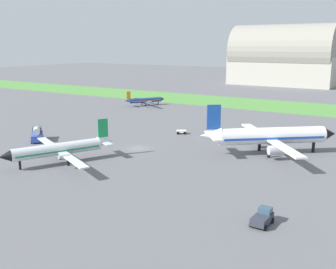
{
  "coord_description": "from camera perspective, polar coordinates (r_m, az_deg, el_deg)",
  "views": [
    {
      "loc": [
        49.12,
        -66.19,
        21.59
      ],
      "look_at": [
        5.36,
        3.52,
        3.0
      ],
      "focal_mm": 42.57,
      "sensor_mm": 36.0,
      "label": 1
    }
  ],
  "objects": [
    {
      "name": "grass_taxiway_strip",
      "position": [
        151.47,
        12.9,
        4.23
      ],
      "size": [
        360.0,
        28.0,
        0.08
      ],
      "primitive_type": "cube",
      "color": "#549342",
      "rests_on": "ground_plane"
    },
    {
      "name": "airplane_foreground_turboprop",
      "position": [
        76.45,
        -15.22,
        -1.99
      ],
      "size": [
        23.42,
        20.34,
        7.53
      ],
      "rotation": [
        0.0,
        0.0,
        4.27
      ],
      "color": "silver",
      "rests_on": "ground_plane"
    },
    {
      "name": "fuel_truck_midfield",
      "position": [
        96.11,
        -18.25,
        0.06
      ],
      "size": [
        6.45,
        6.12,
        3.29
      ],
      "rotation": [
        0.0,
        0.0,
        2.41
      ],
      "color": "#334FB2",
      "rests_on": "ground_plane"
    },
    {
      "name": "pushback_tug_by_runway",
      "position": [
        51.15,
        13.39,
        -11.48
      ],
      "size": [
        2.14,
        3.65,
        1.95
      ],
      "rotation": [
        0.0,
        0.0,
        1.54
      ],
      "color": "#2D333D",
      "rests_on": "ground_plane"
    },
    {
      "name": "baggage_cart_near_gate",
      "position": [
        98.72,
        1.92,
        0.43
      ],
      "size": [
        2.95,
        2.75,
        0.9
      ],
      "rotation": [
        0.0,
        0.0,
        3.7
      ],
      "color": "white",
      "rests_on": "ground_plane"
    },
    {
      "name": "airplane_midfield_jet",
      "position": [
        82.41,
        14.28,
        -0.21
      ],
      "size": [
        24.2,
        23.68,
        10.26
      ],
      "rotation": [
        0.0,
        0.0,
        0.69
      ],
      "color": "white",
      "rests_on": "ground_plane"
    },
    {
      "name": "airplane_taxiing_turboprop",
      "position": [
        144.73,
        -3.31,
        4.94
      ],
      "size": [
        16.49,
        14.38,
        5.53
      ],
      "rotation": [
        0.0,
        0.0,
        1.04
      ],
      "color": "navy",
      "rests_on": "ground_plane"
    },
    {
      "name": "hangar_distant",
      "position": [
        229.57,
        16.14,
        10.51
      ],
      "size": [
        55.09,
        28.56,
        32.41
      ],
      "color": "#B2AD9E",
      "rests_on": "ground_plane"
    },
    {
      "name": "ground_plane",
      "position": [
        85.21,
        -4.32,
        -1.99
      ],
      "size": [
        600.0,
        600.0,
        0.0
      ],
      "primitive_type": "plane",
      "color": "slate"
    }
  ]
}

